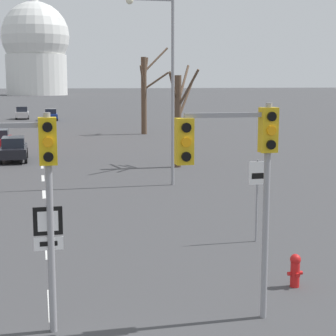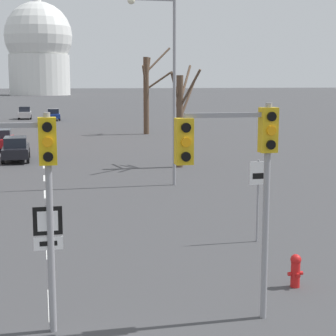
{
  "view_description": "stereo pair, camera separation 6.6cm",
  "coord_description": "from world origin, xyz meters",
  "px_view_note": "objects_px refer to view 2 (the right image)",
  "views": [
    {
      "loc": [
        -0.16,
        -7.99,
        5.27
      ],
      "look_at": [
        2.7,
        4.35,
        3.3
      ],
      "focal_mm": 60.0,
      "sensor_mm": 36.0,
      "label": 1
    },
    {
      "loc": [
        -0.09,
        -8.0,
        5.27
      ],
      "look_at": [
        2.7,
        4.35,
        3.3
      ],
      "focal_mm": 60.0,
      "sensor_mm": 36.0,
      "label": 2
    }
  ],
  "objects_px": {
    "sedan_near_right": "(16,149)",
    "sedan_near_left": "(53,114)",
    "speed_limit_sign": "(258,187)",
    "traffic_signal_near_right": "(239,158)",
    "sedan_mid_centre": "(0,139)",
    "route_sign_post": "(48,245)",
    "sedan_far_left": "(25,113)",
    "fire_hydrant": "(296,269)",
    "street_lamp_right": "(167,74)",
    "traffic_signal_centre_tall": "(11,169)"
  },
  "relations": [
    {
      "from": "sedan_near_right",
      "to": "sedan_near_left",
      "type": "bearing_deg",
      "value": 85.15
    },
    {
      "from": "sedan_near_left",
      "to": "speed_limit_sign",
      "type": "bearing_deg",
      "value": -85.08
    },
    {
      "from": "traffic_signal_near_right",
      "to": "sedan_mid_centre",
      "type": "height_order",
      "value": "traffic_signal_near_right"
    },
    {
      "from": "route_sign_post",
      "to": "sedan_mid_centre",
      "type": "height_order",
      "value": "route_sign_post"
    },
    {
      "from": "sedan_near_left",
      "to": "sedan_far_left",
      "type": "bearing_deg",
      "value": 139.68
    },
    {
      "from": "fire_hydrant",
      "to": "street_lamp_right",
      "type": "relative_size",
      "value": 0.09
    },
    {
      "from": "traffic_signal_centre_tall",
      "to": "traffic_signal_near_right",
      "type": "relative_size",
      "value": 0.97
    },
    {
      "from": "fire_hydrant",
      "to": "sedan_mid_centre",
      "type": "xyz_separation_m",
      "value": [
        -9.36,
        31.92,
        0.35
      ]
    },
    {
      "from": "traffic_signal_near_right",
      "to": "speed_limit_sign",
      "type": "bearing_deg",
      "value": 64.1
    },
    {
      "from": "sedan_near_left",
      "to": "traffic_signal_near_right",
      "type": "bearing_deg",
      "value": -87.89
    },
    {
      "from": "speed_limit_sign",
      "to": "sedan_mid_centre",
      "type": "relative_size",
      "value": 0.62
    },
    {
      "from": "fire_hydrant",
      "to": "sedan_far_left",
      "type": "height_order",
      "value": "sedan_far_left"
    },
    {
      "from": "speed_limit_sign",
      "to": "street_lamp_right",
      "type": "height_order",
      "value": "street_lamp_right"
    },
    {
      "from": "sedan_mid_centre",
      "to": "speed_limit_sign",
      "type": "bearing_deg",
      "value": -70.33
    },
    {
      "from": "speed_limit_sign",
      "to": "sedan_near_right",
      "type": "xyz_separation_m",
      "value": [
        -8.54,
        21.38,
        -1.03
      ]
    },
    {
      "from": "route_sign_post",
      "to": "street_lamp_right",
      "type": "height_order",
      "value": "street_lamp_right"
    },
    {
      "from": "sedan_near_left",
      "to": "sedan_mid_centre",
      "type": "height_order",
      "value": "sedan_mid_centre"
    },
    {
      "from": "street_lamp_right",
      "to": "sedan_near_right",
      "type": "bearing_deg",
      "value": 125.97
    },
    {
      "from": "sedan_near_left",
      "to": "sedan_far_left",
      "type": "xyz_separation_m",
      "value": [
        -3.81,
        3.23,
        0.05
      ]
    },
    {
      "from": "speed_limit_sign",
      "to": "fire_hydrant",
      "type": "xyz_separation_m",
      "value": [
        -0.58,
        -4.11,
        -1.38
      ]
    },
    {
      "from": "traffic_signal_centre_tall",
      "to": "sedan_far_left",
      "type": "height_order",
      "value": "traffic_signal_centre_tall"
    },
    {
      "from": "sedan_mid_centre",
      "to": "fire_hydrant",
      "type": "bearing_deg",
      "value": -73.66
    },
    {
      "from": "traffic_signal_centre_tall",
      "to": "sedan_mid_centre",
      "type": "xyz_separation_m",
      "value": [
        -2.48,
        33.18,
        -2.7
      ]
    },
    {
      "from": "traffic_signal_near_right",
      "to": "sedan_mid_centre",
      "type": "relative_size",
      "value": 1.09
    },
    {
      "from": "traffic_signal_near_right",
      "to": "sedan_near_left",
      "type": "distance_m",
      "value": 66.37
    },
    {
      "from": "route_sign_post",
      "to": "sedan_mid_centre",
      "type": "bearing_deg",
      "value": 95.45
    },
    {
      "from": "street_lamp_right",
      "to": "sedan_mid_centre",
      "type": "relative_size",
      "value": 2.1
    },
    {
      "from": "traffic_signal_centre_tall",
      "to": "sedan_far_left",
      "type": "relative_size",
      "value": 1.22
    },
    {
      "from": "traffic_signal_centre_tall",
      "to": "street_lamp_right",
      "type": "relative_size",
      "value": 0.5
    },
    {
      "from": "sedan_near_right",
      "to": "fire_hydrant",
      "type": "bearing_deg",
      "value": -72.67
    },
    {
      "from": "traffic_signal_near_right",
      "to": "street_lamp_right",
      "type": "xyz_separation_m",
      "value": [
        2.07,
        16.29,
        1.98
      ]
    },
    {
      "from": "speed_limit_sign",
      "to": "sedan_near_left",
      "type": "xyz_separation_m",
      "value": [
        -5.21,
        60.55,
        -1.05
      ]
    },
    {
      "from": "speed_limit_sign",
      "to": "fire_hydrant",
      "type": "distance_m",
      "value": 4.37
    },
    {
      "from": "fire_hydrant",
      "to": "traffic_signal_near_right",
      "type": "bearing_deg",
      "value": -143.78
    },
    {
      "from": "speed_limit_sign",
      "to": "street_lamp_right",
      "type": "distance_m",
      "value": 11.25
    },
    {
      "from": "traffic_signal_near_right",
      "to": "sedan_near_right",
      "type": "bearing_deg",
      "value": 102.01
    },
    {
      "from": "sedan_near_right",
      "to": "traffic_signal_near_right",
      "type": "bearing_deg",
      "value": -77.99
    },
    {
      "from": "route_sign_post",
      "to": "sedan_far_left",
      "type": "height_order",
      "value": "route_sign_post"
    },
    {
      "from": "route_sign_post",
      "to": "sedan_near_right",
      "type": "relative_size",
      "value": 0.62
    },
    {
      "from": "fire_hydrant",
      "to": "sedan_near_right",
      "type": "xyz_separation_m",
      "value": [
        -7.95,
        25.49,
        0.35
      ]
    },
    {
      "from": "traffic_signal_centre_tall",
      "to": "speed_limit_sign",
      "type": "bearing_deg",
      "value": 35.76
    },
    {
      "from": "sedan_near_right",
      "to": "route_sign_post",
      "type": "bearing_deg",
      "value": -86.23
    },
    {
      "from": "street_lamp_right",
      "to": "speed_limit_sign",
      "type": "bearing_deg",
      "value": -86.22
    },
    {
      "from": "sedan_near_left",
      "to": "street_lamp_right",
      "type": "bearing_deg",
      "value": -84.84
    },
    {
      "from": "speed_limit_sign",
      "to": "route_sign_post",
      "type": "bearing_deg",
      "value": -141.86
    },
    {
      "from": "speed_limit_sign",
      "to": "fire_hydrant",
      "type": "bearing_deg",
      "value": -98.09
    },
    {
      "from": "sedan_near_left",
      "to": "sedan_near_right",
      "type": "xyz_separation_m",
      "value": [
        -3.33,
        -39.17,
        0.02
      ]
    },
    {
      "from": "sedan_mid_centre",
      "to": "sedan_far_left",
      "type": "relative_size",
      "value": 1.16
    },
    {
      "from": "street_lamp_right",
      "to": "sedan_near_left",
      "type": "height_order",
      "value": "street_lamp_right"
    },
    {
      "from": "street_lamp_right",
      "to": "traffic_signal_centre_tall",
      "type": "bearing_deg",
      "value": -112.98
    }
  ]
}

